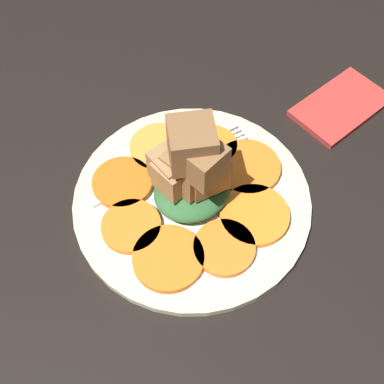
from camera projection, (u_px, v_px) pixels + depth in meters
table_slab at (192, 207)px, 54.55cm from camera, size 120.00×120.00×2.00cm
plate at (192, 200)px, 53.27cm from camera, size 26.20×26.20×1.05cm
carrot_slice_0 at (254, 215)px, 51.07cm from camera, size 7.44×7.44×0.84cm
carrot_slice_1 at (247, 167)px, 54.42cm from camera, size 7.54×7.54×0.84cm
carrot_slice_2 at (213, 146)px, 56.05cm from camera, size 5.74×5.74×0.84cm
carrot_slice_3 at (159, 148)px, 55.92cm from camera, size 6.89×6.89×0.84cm
carrot_slice_4 at (123, 183)px, 53.29cm from camera, size 6.71×6.71×0.84cm
carrot_slice_5 at (131, 226)px, 50.34cm from camera, size 6.30×6.30×0.84cm
carrot_slice_6 at (168, 258)px, 48.37cm from camera, size 7.30×7.30×0.84cm
carrot_slice_7 at (224, 248)px, 49.00cm from camera, size 6.36×6.36×0.84cm
center_pile at (191, 173)px, 48.87cm from camera, size 8.56×7.71×11.51cm
fork at (174, 164)px, 54.93cm from camera, size 19.66×4.86×0.40cm
napkin at (341, 106)px, 60.92cm from camera, size 12.15×7.29×0.80cm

